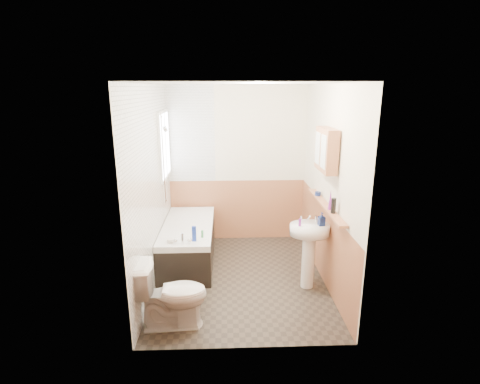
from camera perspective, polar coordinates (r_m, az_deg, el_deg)
The scene contains 26 objects.
floor at distance 5.13m, azimuth 0.07°, elevation -12.93°, with size 2.80×2.80×0.00m, color #29231D.
ceiling at distance 4.51m, azimuth 0.08°, elevation 16.22°, with size 2.80×2.80×0.00m, color white.
wall_back at distance 6.04m, azimuth -0.47°, elevation 4.12°, with size 2.20×0.02×2.50m, color beige.
wall_front at distance 3.33m, azimuth 1.07°, elevation -5.55°, with size 2.20×0.02×2.50m, color beige.
wall_left at distance 4.75m, azimuth -13.42°, elevation 0.54°, with size 0.02×2.80×2.50m, color beige.
wall_right at distance 4.84m, azimuth 13.32°, elevation 0.80°, with size 0.02×2.80×2.50m, color beige.
wainscot_right at distance 5.07m, azimuth 12.55°, elevation -7.42°, with size 0.01×2.80×1.00m, color #B16E48.
wainscot_front at distance 3.68m, azimuth 0.99°, elevation -16.38°, with size 2.20×0.01×1.00m, color #B16E48.
wainscot_back at distance 6.21m, azimuth -0.45°, elevation -2.72°, with size 2.20×0.01×1.00m, color #B16E48.
tile_cladding_left at distance 4.75m, azimuth -13.16°, elevation 0.54°, with size 0.01×2.80×2.50m, color white.
tile_return_back at distance 5.96m, azimuth -7.54°, elevation 8.70°, with size 0.75×0.01×1.50m, color white.
window at distance 5.58m, azimuth -11.38°, elevation 7.04°, with size 0.03×0.79×0.99m.
bathtub at distance 5.51m, azimuth -7.83°, elevation -7.55°, with size 0.70×1.60×0.71m.
shower_riser at distance 5.29m, azimuth -11.59°, elevation 5.96°, with size 0.11×0.09×1.28m.
toilet at distance 4.12m, azimuth -10.34°, elevation -15.11°, with size 0.41×0.74×0.73m, color white.
sink at distance 4.75m, azimuth 10.47°, elevation -7.62°, with size 0.49×0.40×0.95m.
pine_shelf at distance 4.72m, azimuth 12.89°, elevation -2.03°, with size 0.10×1.49×0.03m, color #B16E48.
medicine_cabinet at distance 4.58m, azimuth 13.00°, elevation 6.28°, with size 0.14×0.57×0.51m.
foam_can at distance 4.38m, azimuth 14.06°, elevation -2.04°, with size 0.05×0.05×0.18m, color black.
green_bottle at distance 4.50m, azimuth 13.61°, elevation -1.11°, with size 0.05×0.05×0.24m, color purple.
black_jar at distance 5.07m, azimuth 11.78°, elevation -0.25°, with size 0.08×0.08×0.05m, color navy.
soap_bottle at distance 4.65m, azimuth 12.29°, elevation -4.56°, with size 0.07×0.16×0.08m, color navy.
clear_bottle at distance 4.58m, azimuth 9.11°, elevation -4.62°, with size 0.03×0.03×0.09m, color purple.
blue_gel at distance 4.79m, azimuth -7.01°, elevation -6.33°, with size 0.05×0.03×0.20m, color #19339E.
cream_jar at distance 4.81m, azimuth -10.59°, elevation -7.35°, with size 0.08×0.08×0.05m, color silver.
orange_bottle at distance 4.91m, azimuth -5.77°, elevation -6.38°, with size 0.03×0.03×0.10m, color #388447.
Camera 1 is at (-0.18, -4.51, 2.45)m, focal length 28.00 mm.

